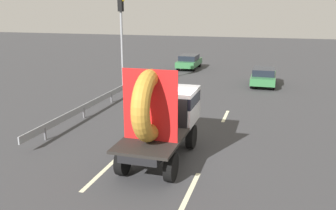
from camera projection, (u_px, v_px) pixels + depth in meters
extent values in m
plane|color=#38383A|center=(172.00, 155.00, 13.79)|extent=(120.00, 120.00, 0.00)
cylinder|color=black|center=(152.00, 133.00, 14.85)|extent=(0.28, 0.97, 0.97)
cylinder|color=black|center=(191.00, 137.00, 14.38)|extent=(0.28, 0.97, 0.97)
cylinder|color=black|center=(123.00, 161.00, 12.07)|extent=(0.28, 0.97, 0.97)
cylinder|color=black|center=(171.00, 167.00, 11.61)|extent=(0.28, 0.97, 0.97)
cube|color=black|center=(160.00, 136.00, 13.14)|extent=(1.30, 4.82, 0.25)
cube|color=silver|center=(171.00, 105.00, 14.28)|extent=(2.00, 1.91, 1.35)
cube|color=black|center=(171.00, 98.00, 14.16)|extent=(2.02, 1.81, 0.44)
cube|color=black|center=(152.00, 140.00, 12.22)|extent=(2.00, 2.92, 0.10)
cube|color=black|center=(164.00, 112.00, 13.36)|extent=(1.80, 0.08, 1.10)
torus|color=#B7842D|center=(150.00, 106.00, 11.74)|extent=(0.59, 2.43, 2.43)
cube|color=red|center=(150.00, 106.00, 11.74)|extent=(1.90, 0.03, 2.43)
cylinder|color=black|center=(254.00, 78.00, 27.55)|extent=(0.21, 0.61, 0.61)
cylinder|color=black|center=(274.00, 79.00, 27.15)|extent=(0.21, 0.61, 0.61)
cylinder|color=black|center=(252.00, 84.00, 25.20)|extent=(0.21, 0.61, 0.61)
cylinder|color=black|center=(273.00, 85.00, 24.80)|extent=(0.21, 0.61, 0.61)
cube|color=#33723F|center=(263.00, 78.00, 26.11)|extent=(1.70, 3.97, 0.52)
cube|color=black|center=(264.00, 71.00, 25.89)|extent=(1.53, 2.22, 0.47)
cylinder|color=gray|center=(122.00, 51.00, 24.51)|extent=(0.16, 0.16, 5.29)
cube|color=black|center=(121.00, 4.00, 23.70)|extent=(0.30, 0.36, 0.90)
sphere|color=yellow|center=(123.00, 0.00, 23.58)|extent=(0.20, 0.20, 0.20)
cube|color=gray|center=(98.00, 100.00, 19.85)|extent=(0.06, 13.28, 0.32)
cylinder|color=slate|center=(45.00, 134.00, 15.31)|extent=(0.10, 0.10, 0.55)
cylinder|color=slate|center=(84.00, 113.00, 18.39)|extent=(0.10, 0.10, 0.55)
cylinder|color=slate|center=(111.00, 98.00, 21.46)|extent=(0.10, 0.10, 0.55)
cylinder|color=slate|center=(132.00, 87.00, 24.53)|extent=(0.10, 0.10, 0.55)
cube|color=beige|center=(103.00, 172.00, 12.36)|extent=(0.16, 2.97, 0.01)
cube|color=beige|center=(167.00, 111.00, 19.59)|extent=(0.16, 2.40, 0.01)
cube|color=beige|center=(190.00, 191.00, 11.08)|extent=(0.16, 2.51, 0.01)
cube|color=beige|center=(225.00, 116.00, 18.75)|extent=(0.16, 2.15, 0.01)
cylinder|color=black|center=(185.00, 63.00, 34.88)|extent=(0.21, 0.61, 0.61)
cylinder|color=black|center=(200.00, 64.00, 34.48)|extent=(0.21, 0.61, 0.61)
cylinder|color=black|center=(178.00, 67.00, 32.52)|extent=(0.21, 0.61, 0.61)
cylinder|color=black|center=(194.00, 68.00, 32.11)|extent=(0.21, 0.61, 0.61)
cube|color=#33723F|center=(189.00, 63.00, 33.43)|extent=(1.71, 3.99, 0.52)
cube|color=black|center=(189.00, 57.00, 33.21)|extent=(1.54, 2.24, 0.48)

